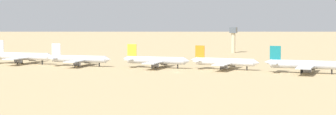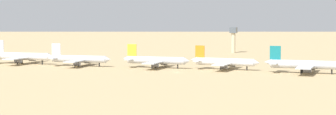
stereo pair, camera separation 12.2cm
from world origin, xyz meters
name	(u,v)px [view 1 (the left image)]	position (x,y,z in m)	size (l,w,h in m)	color
ground	(176,72)	(0.00, 0.00, 0.00)	(4000.00, 4000.00, 0.00)	tan
ridge_far_west	(148,4)	(-465.15, 1089.77, 54.49)	(247.96, 213.52, 108.98)	slate
parked_jet_white_0	(21,56)	(-106.00, 15.19, 4.68)	(43.26, 36.44, 14.28)	silver
parked_jet_white_1	(78,59)	(-65.28, 13.04, 4.31)	(39.87, 33.69, 13.16)	silver
parked_jet_yellow_2	(156,60)	(-19.02, 18.71, 4.37)	(40.31, 33.85, 13.33)	silver
parked_jet_orange_3	(224,62)	(19.89, 22.87, 4.28)	(39.44, 33.05, 13.05)	silver
parked_jet_teal_4	(304,65)	(63.90, 17.71, 4.57)	(42.10, 35.22, 13.95)	silver
control_tower	(233,37)	(-9.69, 160.58, 12.11)	(5.20, 5.20, 20.07)	#C6B793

